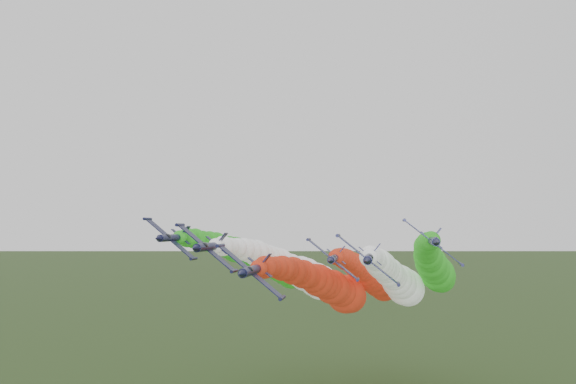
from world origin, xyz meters
name	(u,v)px	position (x,y,z in m)	size (l,w,h in m)	color
jet_lead	(331,287)	(-0.46, 47.02, 28.39)	(16.52, 83.67, 19.40)	#111335
jet_inner_left	(300,273)	(-8.51, 55.32, 30.85)	(17.03, 84.18, 19.92)	#111335
jet_inner_right	(397,280)	(14.16, 54.80, 29.54)	(16.78, 83.93, 19.67)	#111335
jet_outer_left	(265,263)	(-18.91, 62.82, 32.66)	(16.48, 83.63, 19.37)	#111335
jet_outer_right	(434,267)	(23.15, 61.58, 32.07)	(16.21, 83.36, 19.09)	#111335
jet_trail	(371,277)	(7.75, 69.00, 28.95)	(16.67, 83.82, 19.56)	#111335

